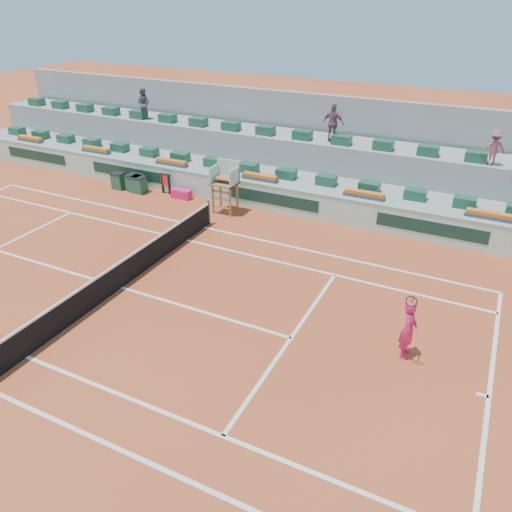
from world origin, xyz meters
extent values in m
plane|color=#A13E1F|center=(0.00, 0.00, 0.00)|extent=(90.00, 90.00, 0.00)
cube|color=#989896|center=(0.00, 10.70, 0.60)|extent=(36.00, 4.00, 1.20)
cube|color=#989896|center=(0.00, 12.30, 1.30)|extent=(36.00, 2.40, 2.60)
cube|color=#989896|center=(0.00, 13.90, 2.20)|extent=(36.00, 0.40, 4.40)
cube|color=#DD1C61|center=(-2.79, 7.94, 0.22)|extent=(0.99, 0.44, 0.44)
imported|color=#4C4C59|center=(-7.62, 11.75, 3.44)|extent=(0.93, 0.79, 1.68)
imported|color=#714B57|center=(3.47, 11.90, 3.50)|extent=(1.08, 0.49, 1.80)
imported|color=#904853|center=(10.61, 11.49, 3.33)|extent=(1.07, 0.80, 1.47)
cube|color=white|center=(11.88, 0.00, 0.01)|extent=(0.12, 10.97, 0.01)
cube|color=white|center=(0.00, 5.49, 0.01)|extent=(23.77, 0.12, 0.01)
cube|color=white|center=(0.00, -4.12, 0.01)|extent=(23.77, 0.12, 0.01)
cube|color=white|center=(0.00, 4.12, 0.01)|extent=(23.77, 0.12, 0.01)
cube|color=white|center=(6.40, 0.00, 0.01)|extent=(0.12, 8.23, 0.01)
cube|color=white|center=(0.00, 0.00, 0.01)|extent=(12.80, 0.12, 0.01)
cube|color=white|center=(11.73, 0.00, 0.01)|extent=(0.30, 0.12, 0.01)
cube|color=black|center=(0.00, 0.00, 0.46)|extent=(0.03, 11.87, 0.92)
cube|color=white|center=(0.00, 0.00, 0.95)|extent=(0.06, 11.87, 0.07)
cylinder|color=#1D452E|center=(0.00, 5.94, 0.55)|extent=(0.10, 0.10, 1.10)
cube|color=#ABD7C1|center=(0.00, 8.50, 0.60)|extent=(36.00, 0.30, 1.20)
cube|color=#7AA48E|center=(0.00, 8.50, 1.23)|extent=(36.00, 0.34, 0.06)
cube|color=#123227|center=(-13.00, 8.34, 0.65)|extent=(4.40, 0.02, 0.56)
cube|color=#123227|center=(-6.50, 8.34, 0.65)|extent=(4.40, 0.02, 0.56)
cube|color=#123227|center=(2.00, 8.34, 0.65)|extent=(4.40, 0.02, 0.56)
cube|color=#123227|center=(9.00, 8.34, 0.65)|extent=(4.40, 0.02, 0.56)
cube|color=brown|center=(-0.45, 7.05, 0.68)|extent=(0.08, 0.08, 1.35)
cube|color=brown|center=(0.45, 7.05, 0.68)|extent=(0.08, 0.08, 1.35)
cube|color=brown|center=(-0.45, 7.75, 0.68)|extent=(0.08, 0.08, 1.35)
cube|color=brown|center=(0.45, 7.75, 0.68)|extent=(0.08, 0.08, 1.35)
cube|color=brown|center=(0.00, 7.40, 1.39)|extent=(1.10, 0.90, 0.08)
cube|color=#ABD7C1|center=(0.00, 7.78, 1.90)|extent=(1.10, 0.08, 1.00)
cube|color=#ABD7C1|center=(-0.52, 7.40, 1.75)|extent=(0.06, 0.90, 0.80)
cube|color=#ABD7C1|center=(0.52, 7.40, 1.75)|extent=(0.06, 0.90, 0.80)
cube|color=brown|center=(0.00, 7.50, 1.63)|extent=(0.80, 0.60, 0.08)
cube|color=brown|center=(0.00, 7.05, 0.35)|extent=(0.90, 0.08, 0.06)
cube|color=brown|center=(0.00, 7.05, 0.75)|extent=(0.90, 0.08, 0.06)
cube|color=brown|center=(0.00, 7.05, 1.10)|extent=(0.90, 0.08, 0.06)
cube|color=#1A4E35|center=(-16.00, 9.80, 1.42)|extent=(0.90, 0.60, 0.44)
cube|color=#1A4E35|center=(-14.00, 9.80, 1.42)|extent=(0.90, 0.60, 0.44)
cube|color=#1A4E35|center=(-12.00, 9.80, 1.42)|extent=(0.90, 0.60, 0.44)
cube|color=#1A4E35|center=(-10.00, 9.80, 1.42)|extent=(0.90, 0.60, 0.44)
cube|color=#1A4E35|center=(-8.00, 9.80, 1.42)|extent=(0.90, 0.60, 0.44)
cube|color=#1A4E35|center=(-6.00, 9.80, 1.42)|extent=(0.90, 0.60, 0.44)
cube|color=#1A4E35|center=(-4.00, 9.80, 1.42)|extent=(0.90, 0.60, 0.44)
cube|color=#1A4E35|center=(-2.00, 9.80, 1.42)|extent=(0.90, 0.60, 0.44)
cube|color=#1A4E35|center=(0.00, 9.80, 1.42)|extent=(0.90, 0.60, 0.44)
cube|color=#1A4E35|center=(2.00, 9.80, 1.42)|extent=(0.90, 0.60, 0.44)
cube|color=#1A4E35|center=(4.00, 9.80, 1.42)|extent=(0.90, 0.60, 0.44)
cube|color=#1A4E35|center=(6.00, 9.80, 1.42)|extent=(0.90, 0.60, 0.44)
cube|color=#1A4E35|center=(8.00, 9.80, 1.42)|extent=(0.90, 0.60, 0.44)
cube|color=#1A4E35|center=(10.00, 9.80, 1.42)|extent=(0.90, 0.60, 0.44)
cube|color=#1A4E35|center=(-16.00, 11.70, 2.82)|extent=(0.90, 0.60, 0.44)
cube|color=#1A4E35|center=(-14.00, 11.70, 2.82)|extent=(0.90, 0.60, 0.44)
cube|color=#1A4E35|center=(-12.00, 11.70, 2.82)|extent=(0.90, 0.60, 0.44)
cube|color=#1A4E35|center=(-10.00, 11.70, 2.82)|extent=(0.90, 0.60, 0.44)
cube|color=#1A4E35|center=(-8.00, 11.70, 2.82)|extent=(0.90, 0.60, 0.44)
cube|color=#1A4E35|center=(-6.00, 11.70, 2.82)|extent=(0.90, 0.60, 0.44)
cube|color=#1A4E35|center=(-4.00, 11.70, 2.82)|extent=(0.90, 0.60, 0.44)
cube|color=#1A4E35|center=(-2.00, 11.70, 2.82)|extent=(0.90, 0.60, 0.44)
cube|color=#1A4E35|center=(0.00, 11.70, 2.82)|extent=(0.90, 0.60, 0.44)
cube|color=#1A4E35|center=(2.00, 11.70, 2.82)|extent=(0.90, 0.60, 0.44)
cube|color=#1A4E35|center=(4.00, 11.70, 2.82)|extent=(0.90, 0.60, 0.44)
cube|color=#1A4E35|center=(6.00, 11.70, 2.82)|extent=(0.90, 0.60, 0.44)
cube|color=#1A4E35|center=(8.00, 11.70, 2.82)|extent=(0.90, 0.60, 0.44)
cube|color=#1A4E35|center=(10.00, 11.70, 2.82)|extent=(0.90, 0.60, 0.44)
cube|color=#484848|center=(-14.00, 9.00, 1.28)|extent=(1.80, 0.36, 0.16)
cube|color=orange|center=(-14.00, 9.00, 1.42)|extent=(1.70, 0.32, 0.12)
cube|color=#484848|center=(-9.00, 9.00, 1.28)|extent=(1.80, 0.36, 0.16)
cube|color=orange|center=(-9.00, 9.00, 1.42)|extent=(1.70, 0.32, 0.12)
cube|color=#484848|center=(-4.00, 9.00, 1.28)|extent=(1.80, 0.36, 0.16)
cube|color=orange|center=(-4.00, 9.00, 1.42)|extent=(1.70, 0.32, 0.12)
cube|color=#484848|center=(1.00, 9.00, 1.28)|extent=(1.80, 0.36, 0.16)
cube|color=orange|center=(1.00, 9.00, 1.42)|extent=(1.70, 0.32, 0.12)
cube|color=#484848|center=(6.00, 9.00, 1.28)|extent=(1.80, 0.36, 0.16)
cube|color=orange|center=(6.00, 9.00, 1.42)|extent=(1.70, 0.32, 0.12)
cube|color=#484848|center=(11.00, 9.00, 1.28)|extent=(1.80, 0.36, 0.16)
cube|color=orange|center=(11.00, 9.00, 1.42)|extent=(1.70, 0.32, 0.12)
cube|color=#1B5136|center=(-5.16, 7.63, 0.40)|extent=(0.68, 0.59, 0.80)
cube|color=black|center=(-5.16, 7.63, 0.82)|extent=(0.72, 0.63, 0.04)
cube|color=#1B5136|center=(-5.50, 7.78, 0.40)|extent=(0.76, 0.65, 0.80)
cube|color=black|center=(-5.50, 7.78, 0.82)|extent=(0.80, 0.69, 0.04)
cube|color=#1B5136|center=(-6.43, 7.62, 0.40)|extent=(0.61, 0.52, 0.80)
cube|color=black|center=(-6.43, 7.62, 0.82)|extent=(0.64, 0.55, 0.04)
cube|color=black|center=(-4.02, 8.12, 0.50)|extent=(0.09, 0.09, 1.00)
cube|color=black|center=(-3.62, 8.12, 0.50)|extent=(0.09, 0.09, 1.00)
cube|color=black|center=(-3.82, 8.12, 1.00)|extent=(0.56, 0.07, 0.06)
cube|color=red|center=(-3.82, 8.10, 0.70)|extent=(0.41, 0.04, 0.56)
imported|color=#DD1C61|center=(9.59, 0.73, 0.89)|extent=(0.44, 0.66, 1.79)
cylinder|color=black|center=(9.59, 0.43, 2.05)|extent=(0.03, 0.35, 0.09)
torus|color=black|center=(9.59, 0.21, 2.12)|extent=(0.31, 0.08, 0.31)
camera|label=1|loc=(10.73, -11.14, 9.26)|focal=35.00mm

